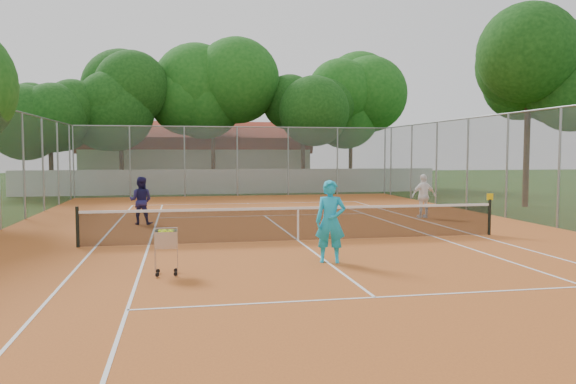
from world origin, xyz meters
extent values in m
plane|color=#18360E|center=(0.00, 0.00, 0.00)|extent=(120.00, 120.00, 0.00)
cube|color=#B45A23|center=(0.00, 0.00, 0.01)|extent=(18.00, 34.00, 0.02)
cube|color=white|center=(0.00, 0.00, 0.02)|extent=(10.98, 23.78, 0.01)
cube|color=black|center=(0.00, 0.00, 0.51)|extent=(11.88, 0.10, 0.98)
cube|color=slate|center=(0.00, 0.00, 2.00)|extent=(18.00, 34.00, 4.00)
cube|color=silver|center=(0.00, 19.00, 0.75)|extent=(26.00, 0.30, 1.50)
cube|color=beige|center=(-2.00, 29.00, 2.20)|extent=(16.40, 9.00, 4.40)
cube|color=#0E360D|center=(0.00, 22.00, 5.00)|extent=(29.00, 19.00, 10.00)
imported|color=#19AAD7|center=(0.07, -3.23, 0.96)|extent=(0.78, 0.63, 1.87)
imported|color=#1C1A4E|center=(-4.61, 4.58, 0.85)|extent=(0.93, 0.80, 1.66)
imported|color=white|center=(5.88, 4.57, 0.86)|extent=(1.00, 0.47, 1.68)
cube|color=#BCBCC3|center=(-3.56, -3.89, 0.52)|extent=(0.51, 0.51, 1.00)
camera|label=1|loc=(-3.27, -15.43, 2.51)|focal=35.00mm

